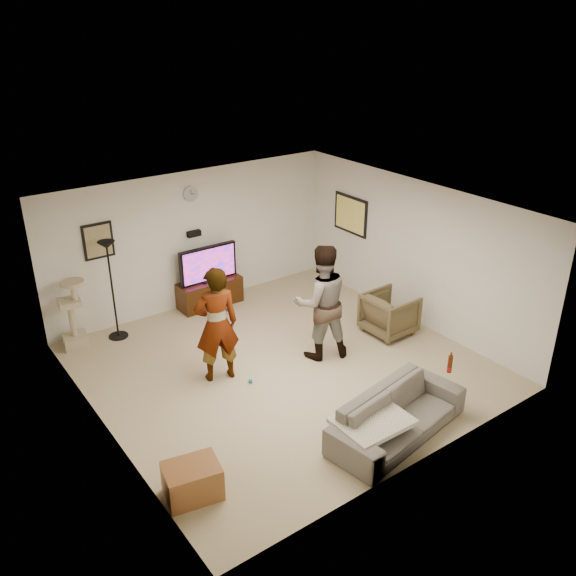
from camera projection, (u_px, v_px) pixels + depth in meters
floor at (282, 366)px, 9.32m from camera, size 5.50×5.50×0.02m
ceiling at (281, 209)px, 8.26m from camera, size 5.50×5.50×0.02m
wall_back at (193, 240)px, 10.81m from camera, size 5.50×0.04×2.50m
wall_front at (423, 377)px, 6.77m from camera, size 5.50×0.04×2.50m
wall_left at (98, 349)px, 7.33m from camera, size 0.04×5.50×2.50m
wall_right at (413, 252)px, 10.26m from camera, size 0.04×5.50×2.50m
wall_clock at (190, 194)px, 10.43m from camera, size 0.26×0.04×0.26m
wall_speaker at (194, 234)px, 10.71m from camera, size 0.25×0.10×0.10m
picture_back at (98, 241)px, 9.74m from camera, size 0.42×0.03×0.52m
picture_right at (350, 215)px, 11.32m from camera, size 0.03×0.78×0.62m
tv_stand at (210, 293)px, 11.13m from camera, size 1.19×0.45×0.49m
console_box at (217, 312)px, 10.89m from camera, size 0.40×0.30×0.07m
tv at (208, 264)px, 10.89m from camera, size 1.12×0.08×0.66m
tv_screen at (209, 265)px, 10.86m from camera, size 1.03×0.01×0.58m
floor_lamp at (113, 291)px, 9.79m from camera, size 0.32×0.32×1.69m
cat_tree at (71, 314)px, 9.61m from camera, size 0.42×0.42×1.16m
person_left at (217, 325)px, 8.65m from camera, size 0.73×0.57×1.78m
person_right at (321, 302)px, 9.23m from camera, size 1.09×0.97×1.86m
sofa at (398, 415)px, 7.69m from camera, size 2.13×1.11×0.59m
throw_blanket at (373, 421)px, 7.41m from camera, size 0.91×0.71×0.06m
beer_bottle at (450, 364)px, 8.01m from camera, size 0.06×0.06×0.25m
armchair at (389, 314)px, 10.13m from camera, size 0.79×0.77×0.71m
side_table at (192, 481)px, 6.75m from camera, size 0.70×0.58×0.41m
toy_ball at (251, 381)px, 8.87m from camera, size 0.06×0.06×0.06m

